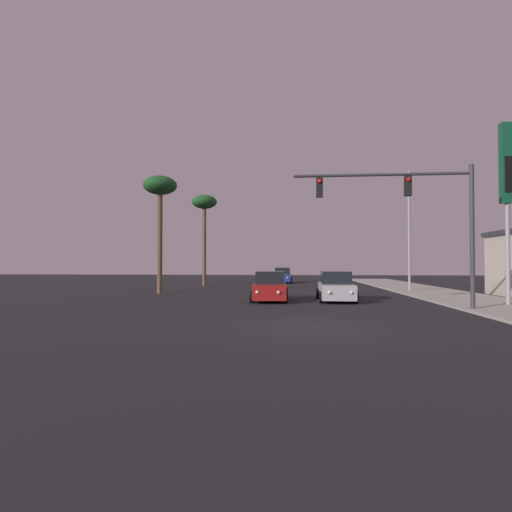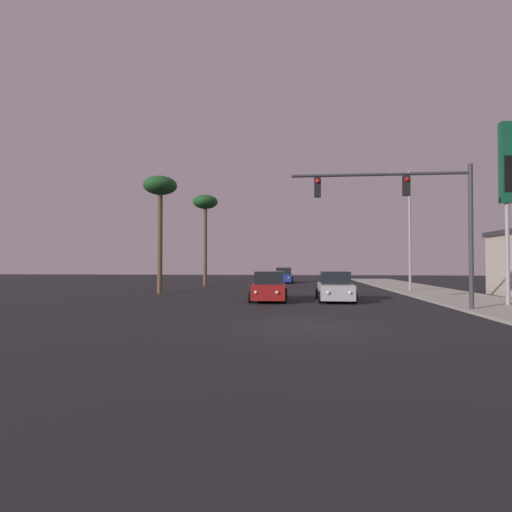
% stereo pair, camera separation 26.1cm
% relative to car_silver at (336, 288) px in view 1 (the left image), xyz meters
% --- Properties ---
extents(ground_plane, '(120.00, 120.00, 0.00)m').
position_rel_car_silver_xyz_m(ground_plane, '(-1.87, -9.46, -0.76)').
color(ground_plane, black).
extents(sidewalk_right, '(5.00, 60.00, 0.12)m').
position_rel_car_silver_xyz_m(sidewalk_right, '(7.63, 0.54, -0.70)').
color(sidewalk_right, '#9E998E').
rests_on(sidewalk_right, ground).
extents(car_silver, '(2.04, 4.33, 1.68)m').
position_rel_car_silver_xyz_m(car_silver, '(0.00, 0.00, 0.00)').
color(car_silver, '#B7B7BC').
rests_on(car_silver, ground).
extents(car_blue, '(2.04, 4.32, 1.68)m').
position_rel_car_silver_xyz_m(car_blue, '(-3.43, 20.95, 0.00)').
color(car_blue, navy).
rests_on(car_blue, ground).
extents(car_red, '(2.04, 4.34, 1.68)m').
position_rel_car_silver_xyz_m(car_red, '(-3.76, -0.19, 0.00)').
color(car_red, maroon).
rests_on(car_red, ground).
extents(traffic_light_mast, '(8.09, 0.36, 6.50)m').
position_rel_car_silver_xyz_m(traffic_light_mast, '(3.21, -4.46, 4.01)').
color(traffic_light_mast, '#38383D').
rests_on(traffic_light_mast, sidewalk_right).
extents(street_lamp, '(1.74, 0.24, 9.00)m').
position_rel_car_silver_xyz_m(street_lamp, '(6.20, 7.71, 4.36)').
color(street_lamp, '#99999E').
rests_on(street_lamp, sidewalk_right).
extents(palm_tree_near, '(2.40, 2.40, 8.38)m').
position_rel_car_silver_xyz_m(palm_tree_near, '(-11.85, 4.54, 6.51)').
color(palm_tree_near, brown).
rests_on(palm_tree_near, ground).
extents(palm_tree_mid, '(2.40, 2.40, 8.73)m').
position_rel_car_silver_xyz_m(palm_tree_mid, '(-10.82, 14.54, 6.82)').
color(palm_tree_mid, brown).
rests_on(palm_tree_mid, ground).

